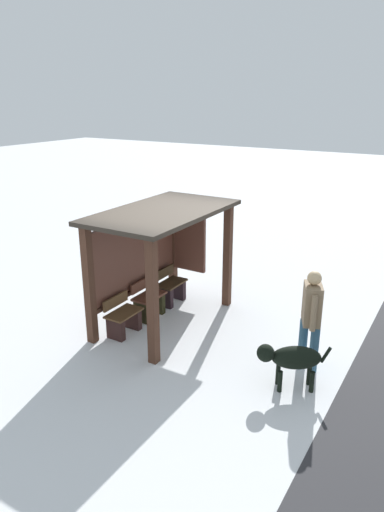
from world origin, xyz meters
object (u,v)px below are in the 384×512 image
object	(u,v)px
bench_center_inside	(149,302)
dog	(291,358)
bench_right_inside	(171,289)
person_walking	(311,313)
bench_left_inside	(123,319)
bus_shelter	(157,239)

from	to	relation	value
bench_center_inside	dog	bearing A→B (deg)	-105.07
bench_center_inside	dog	size ratio (longest dim) A/B	0.76
bench_right_inside	person_walking	size ratio (longest dim) A/B	0.45
bench_right_inside	dog	bearing A→B (deg)	-117.27
person_walking	dog	world-z (taller)	person_walking
person_walking	bench_right_inside	bearing A→B (deg)	73.34
bench_left_inside	dog	xyz separation A→B (m)	(-0.07, -3.20, 0.22)
bus_shelter	bench_left_inside	size ratio (longest dim) A/B	4.19
bench_left_inside	bench_right_inside	bearing A→B (deg)	-0.05
bench_center_inside	person_walking	xyz separation A→B (m)	(-0.18, -3.25, 0.66)
bus_shelter	bench_right_inside	world-z (taller)	bus_shelter
dog	bench_right_inside	bearing A→B (deg)	62.73
person_walking	dog	size ratio (longest dim) A/B	1.69
bench_center_inside	bench_left_inside	bearing A→B (deg)	179.85
bench_left_inside	person_walking	world-z (taller)	person_walking
bench_left_inside	bench_center_inside	size ratio (longest dim) A/B	0.95
person_walking	dog	distance (m)	0.82
bench_left_inside	bench_center_inside	world-z (taller)	bench_center_inside
bench_left_inside	person_walking	bearing A→B (deg)	-79.48
dog	bench_left_inside	bearing A→B (deg)	88.69
bus_shelter	dog	xyz separation A→B (m)	(-0.97, -3.04, -1.10)
bench_left_inside	bench_center_inside	bearing A→B (deg)	-0.15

